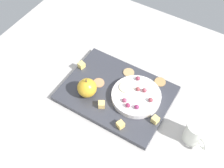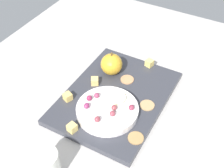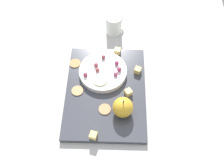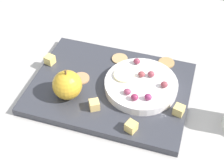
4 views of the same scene
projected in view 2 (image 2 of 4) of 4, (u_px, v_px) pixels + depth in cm
name	position (u px, v px, depth cm)	size (l,w,h in cm)	color
table	(116.00, 104.00, 98.61)	(123.39, 108.43, 4.13)	#B0ABA7
platter	(117.00, 97.00, 96.51)	(39.97, 29.68, 1.95)	#34363D
serving_dish	(107.00, 110.00, 89.73)	(18.38, 18.38, 2.22)	white
apple_whole	(111.00, 64.00, 101.29)	(7.24, 7.24, 7.24)	gold
apple_stem	(111.00, 54.00, 98.40)	(0.50, 0.50, 1.20)	brown
cheese_cube_0	(68.00, 97.00, 93.72)	(2.32, 2.32, 2.32)	#E6C267
cheese_cube_1	(95.00, 81.00, 98.86)	(2.32, 2.32, 2.32)	#F0C470
cheese_cube_2	(149.00, 63.00, 105.65)	(2.32, 2.32, 2.32)	#EECF6C
cheese_cube_3	(72.00, 128.00, 84.91)	(2.32, 2.32, 2.32)	#E3C66E
cracker_0	(136.00, 138.00, 83.53)	(4.39, 4.39, 0.40)	#AB814E
cracker_1	(127.00, 80.00, 100.84)	(4.39, 4.39, 0.40)	tan
cracker_2	(147.00, 105.00, 92.41)	(4.39, 4.39, 0.40)	tan
grape_0	(97.00, 95.00, 91.64)	(1.78, 1.60, 1.44)	#903956
grape_1	(112.00, 114.00, 86.30)	(1.78, 1.60, 1.55)	#933D49
grape_2	(89.00, 98.00, 90.66)	(1.78, 1.60, 1.69)	#8B264A
grape_3	(87.00, 106.00, 88.39)	(1.78, 1.60, 1.67)	#862A56
grape_4	(97.00, 119.00, 84.76)	(1.78, 1.60, 1.60)	brown
grape_5	(114.00, 107.00, 88.06)	(1.78, 1.60, 1.45)	#913D41
grape_6	(132.00, 107.00, 88.00)	(1.78, 1.60, 1.54)	#8A3247
apple_slice_0	(117.00, 98.00, 91.49)	(5.30, 5.30, 0.60)	beige
cup	(46.00, 166.00, 74.63)	(8.89, 7.66, 8.85)	white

